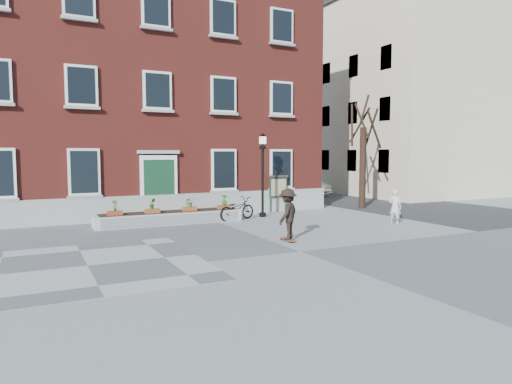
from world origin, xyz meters
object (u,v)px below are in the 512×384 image
bystander (395,207)px  skateboarder (288,214)px  lamp_post (263,163)px  notice_board (278,187)px  parked_car (306,186)px  bicycle (237,209)px

bystander → skateboarder: size_ratio=0.83×
lamp_post → notice_board: (1.60, 1.35, -1.28)m
parked_car → skateboarder: (-10.13, -14.56, 0.27)m
bicycle → skateboarder: skateboarder is taller
notice_board → bystander: bearing=-68.3°
lamp_post → skateboarder: size_ratio=2.19×
parked_car → notice_board: bearing=-136.5°
bicycle → parked_car: size_ratio=0.48×
parked_car → lamp_post: (-8.12, -8.81, 1.88)m
notice_board → skateboarder: size_ratio=1.04×
skateboarder → bystander: bearing=11.6°
parked_car → skateboarder: skateboarder is taller
bystander → skateboarder: (-5.95, -1.22, 0.18)m
notice_board → bicycle: bearing=-150.0°
bicycle → skateboarder: bearing=157.5°
parked_car → notice_board: size_ratio=2.16×
parked_car → bystander: (-4.18, -13.34, 0.08)m
lamp_post → skateboarder: bearing=-109.3°
bicycle → notice_board: bearing=-77.3°
bicycle → lamp_post: size_ratio=0.50×
bystander → lamp_post: bearing=16.6°
parked_car → bystander: size_ratio=2.69×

